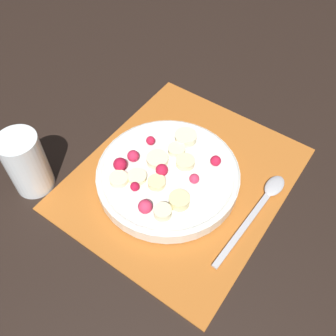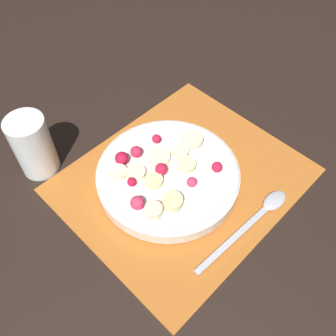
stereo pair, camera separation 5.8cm
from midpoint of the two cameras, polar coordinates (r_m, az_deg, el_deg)
The scene contains 5 objects.
ground_plane at distance 0.61m, azimuth -0.51°, elevation -1.78°, with size 3.00×3.00×0.00m, color black.
placemat at distance 0.61m, azimuth -0.52°, elevation -1.62°, with size 0.37×0.31×0.01m.
fruit_bowl at distance 0.59m, azimuth -2.87°, elevation -1.16°, with size 0.23×0.23×0.05m.
spoon at distance 0.59m, azimuth 11.65°, elevation -5.10°, with size 0.20×0.03×0.01m.
drinking_glass at distance 0.62m, azimuth -23.33°, elevation 0.49°, with size 0.06×0.06×0.11m.
Camera 1 is at (0.31, 0.19, 0.50)m, focal length 40.00 mm.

